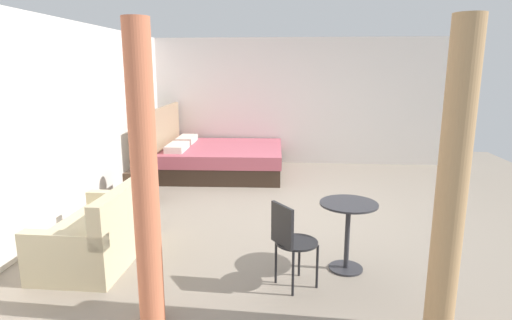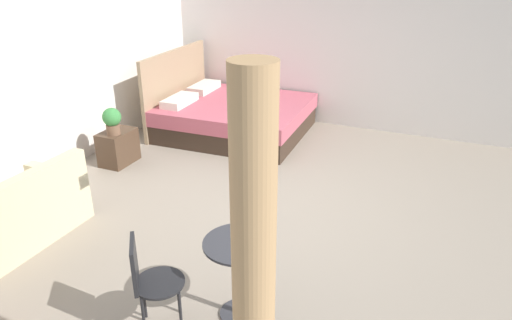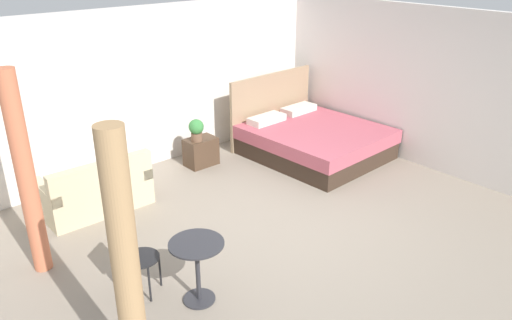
{
  "view_description": "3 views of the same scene",
  "coord_description": "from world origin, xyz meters",
  "views": [
    {
      "loc": [
        -5.89,
        0.18,
        2.02
      ],
      "look_at": [
        0.24,
        0.68,
        0.67
      ],
      "focal_mm": 29.64,
      "sensor_mm": 36.0,
      "label": 1
    },
    {
      "loc": [
        -4.58,
        -1.73,
        2.76
      ],
      "look_at": [
        -0.2,
        0.16,
        0.64
      ],
      "focal_mm": 32.81,
      "sensor_mm": 36.0,
      "label": 2
    },
    {
      "loc": [
        -4.24,
        -4.05,
        3.5
      ],
      "look_at": [
        -0.03,
        0.73,
        0.74
      ],
      "focal_mm": 35.2,
      "sensor_mm": 36.0,
      "label": 3
    }
  ],
  "objects": [
    {
      "name": "ground_plane",
      "position": [
        0.0,
        0.0,
        -0.01
      ],
      "size": [
        9.25,
        9.23,
        0.02
      ],
      "primitive_type": "cube",
      "color": "gray"
    },
    {
      "name": "wall_back",
      "position": [
        0.0,
        3.11,
        1.31
      ],
      "size": [
        9.25,
        0.12,
        2.62
      ],
      "primitive_type": "cube",
      "color": "silver",
      "rests_on": "ground"
    },
    {
      "name": "wall_right",
      "position": [
        3.13,
        0.0,
        1.31
      ],
      "size": [
        0.12,
        6.23,
        2.62
      ],
      "primitive_type": "cube",
      "color": "silver",
      "rests_on": "ground"
    },
    {
      "name": "bed",
      "position": [
        2.0,
        1.54,
        0.3
      ],
      "size": [
        2.08,
        2.31,
        1.3
      ],
      "color": "#38281E",
      "rests_on": "ground"
    },
    {
      "name": "couch",
      "position": [
        -1.77,
        2.18,
        0.27
      ],
      "size": [
        1.46,
        0.85,
        0.82
      ],
      "color": "beige",
      "rests_on": "ground"
    },
    {
      "name": "nightstand",
      "position": [
        0.25,
        2.47,
        0.24
      ],
      "size": [
        0.53,
        0.36,
        0.48
      ],
      "color": "#473323",
      "rests_on": "ground"
    },
    {
      "name": "potted_plant",
      "position": [
        0.15,
        2.43,
        0.68
      ],
      "size": [
        0.25,
        0.25,
        0.37
      ],
      "color": "brown",
      "rests_on": "nightstand"
    },
    {
      "name": "balcony_table",
      "position": [
        -1.84,
        -0.41,
        0.49
      ],
      "size": [
        0.57,
        0.57,
        0.71
      ],
      "color": "#2D2D33",
      "rests_on": "ground"
    },
    {
      "name": "cafe_chair_near_window",
      "position": [
        -2.26,
        0.17,
        0.5
      ],
      "size": [
        0.55,
        0.55,
        0.82
      ],
      "color": "black",
      "rests_on": "ground"
    },
    {
      "name": "curtain_left",
      "position": [
        -2.88,
        -0.98,
        1.18
      ],
      "size": [
        0.22,
        0.22,
        2.37
      ],
      "color": "tan",
      "rests_on": "ground"
    }
  ]
}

